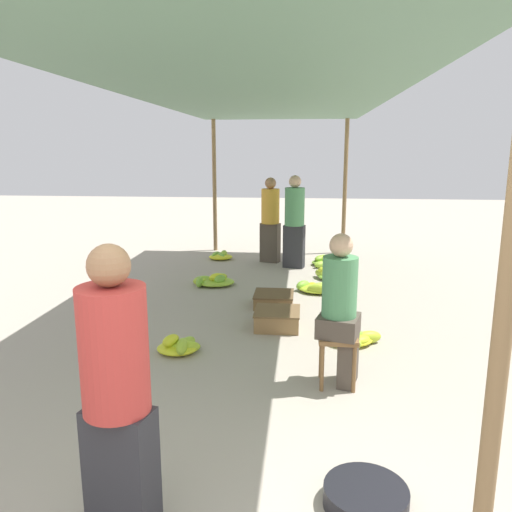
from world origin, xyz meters
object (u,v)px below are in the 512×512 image
object	(u,v)px
stool	(338,345)
basin_black	(366,497)
banana_pile_left_0	(180,346)
crate_mid	(274,299)
vendor_seated	(341,307)
banana_pile_left_1	(213,281)
crate_near	(277,319)
banana_pile_right_0	(351,337)
banana_pile_right_2	(320,288)
banana_pile_right_3	(331,275)
shopper_walking_mid	(270,219)
banana_pile_right_1	(325,261)
vendor_foreground	(117,394)
shopper_walking_far	(294,220)
banana_pile_left_2	(220,256)

from	to	relation	value
stool	basin_black	distance (m)	1.59
banana_pile_left_0	crate_mid	world-z (taller)	banana_pile_left_0
vendor_seated	banana_pile_left_1	bearing A→B (deg)	118.30
crate_near	crate_mid	world-z (taller)	crate_near
banana_pile_right_0	banana_pile_right_2	distance (m)	1.97
basin_black	crate_mid	bearing A→B (deg)	101.47
banana_pile_left_1	crate_near	world-z (taller)	crate_near
banana_pile_right_2	banana_pile_right_3	bearing A→B (deg)	75.06
crate_near	shopper_walking_mid	distance (m)	3.59
crate_near	banana_pile_right_1	bearing A→B (deg)	78.32
vendor_foreground	banana_pile_right_1	distance (m)	6.82
vendor_foreground	stool	world-z (taller)	vendor_foreground
banana_pile_right_3	shopper_walking_far	distance (m)	1.25
banana_pile_left_0	shopper_walking_mid	bearing A→B (deg)	81.71
banana_pile_right_1	vendor_foreground	bearing A→B (deg)	-101.30
vendor_foreground	banana_pile_right_1	size ratio (longest dim) A/B	2.44
banana_pile_right_1	banana_pile_right_3	xyz separation A→B (m)	(0.06, -1.00, 0.00)
crate_near	shopper_walking_far	size ratio (longest dim) A/B	0.33
banana_pile_left_2	shopper_walking_far	world-z (taller)	shopper_walking_far
banana_pile_right_2	banana_pile_right_0	bearing A→B (deg)	-81.97
basin_black	banana_pile_left_0	world-z (taller)	banana_pile_left_0
banana_pile_left_1	banana_pile_right_1	size ratio (longest dim) A/B	1.01
vendor_foreground	banana_pile_right_2	world-z (taller)	vendor_foreground
shopper_walking_far	banana_pile_right_2	bearing A→B (deg)	-75.08
vendor_seated	crate_near	bearing A→B (deg)	114.01
banana_pile_right_2	basin_black	bearing A→B (deg)	-88.26
banana_pile_left_1	crate_near	bearing A→B (deg)	-58.53
basin_black	banana_pile_left_0	size ratio (longest dim) A/B	1.02
crate_mid	vendor_foreground	bearing A→B (deg)	-97.57
banana_pile_right_3	crate_mid	distance (m)	1.72
vendor_foreground	crate_near	distance (m)	3.46
banana_pile_left_0	banana_pile_right_2	bearing A→B (deg)	57.87
stool	crate_mid	bearing A→B (deg)	107.27
crate_near	basin_black	bearing A→B (deg)	-77.10
banana_pile_left_2	banana_pile_right_3	xyz separation A→B (m)	(2.04, -1.32, 0.01)
vendor_foreground	basin_black	xyz separation A→B (m)	(1.32, 0.36, -0.77)
vendor_seated	crate_mid	size ratio (longest dim) A/B	2.61
banana_pile_left_0	banana_pile_left_2	bearing A→B (deg)	94.17
vendor_seated	banana_pile_left_2	bearing A→B (deg)	110.71
crate_mid	shopper_walking_far	bearing A→B (deg)	84.55
banana_pile_left_0	crate_near	bearing A→B (deg)	41.51
banana_pile_right_1	shopper_walking_far	xyz separation A→B (m)	(-0.56, -0.23, 0.77)
banana_pile_left_1	banana_pile_left_2	size ratio (longest dim) A/B	1.33
vendor_foreground	shopper_walking_mid	world-z (taller)	vendor_foreground
banana_pile_left_0	banana_pile_left_1	distance (m)	2.62
crate_near	crate_mid	size ratio (longest dim) A/B	1.01
shopper_walking_far	vendor_seated	bearing A→B (deg)	-83.69
crate_mid	shopper_walking_far	size ratio (longest dim) A/B	0.32
vendor_seated	shopper_walking_far	bearing A→B (deg)	96.31
basin_black	crate_mid	size ratio (longest dim) A/B	0.95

